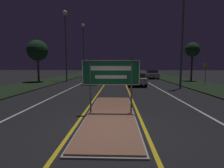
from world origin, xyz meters
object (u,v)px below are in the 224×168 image
(streetlight_right_near, at_px, (183,9))
(car_receding_0, at_px, (136,79))
(car_receding_1, at_px, (151,74))
(streetlight_left_far, at_px, (83,40))
(highway_sign, at_px, (111,74))
(streetlight_left_near, at_px, (65,32))
(warning_sign, at_px, (205,71))
(car_approaching_0, at_px, (92,77))

(streetlight_right_near, xyz_separation_m, car_receding_0, (-3.88, 2.64, -6.56))
(car_receding_1, bearing_deg, car_receding_0, -109.11)
(streetlight_left_far, distance_m, streetlight_right_near, 21.04)
(streetlight_left_far, relative_size, car_receding_0, 2.07)
(highway_sign, relative_size, streetlight_right_near, 0.23)
(streetlight_right_near, relative_size, car_receding_1, 2.38)
(car_receding_0, bearing_deg, highway_sign, -101.33)
(streetlight_left_near, distance_m, warning_sign, 17.94)
(streetlight_right_near, height_order, car_receding_1, streetlight_right_near)
(highway_sign, relative_size, streetlight_left_near, 0.26)
(car_receding_0, bearing_deg, streetlight_right_near, -34.22)
(streetlight_right_near, height_order, car_receding_0, streetlight_right_near)
(car_receding_1, bearing_deg, warning_sign, -67.03)
(streetlight_right_near, bearing_deg, streetlight_left_near, 151.81)
(car_receding_0, relative_size, warning_sign, 2.02)
(car_approaching_0, bearing_deg, streetlight_left_far, 105.59)
(highway_sign, distance_m, car_receding_1, 23.15)
(car_approaching_0, distance_m, warning_sign, 13.03)
(streetlight_left_far, xyz_separation_m, car_approaching_0, (3.47, -12.43, -6.17))
(streetlight_right_near, distance_m, warning_sign, 7.77)
(car_receding_0, xyz_separation_m, car_receding_1, (3.67, 10.58, 0.01))
(streetlight_left_near, relative_size, car_receding_0, 1.95)
(streetlight_left_near, relative_size, warning_sign, 3.92)
(streetlight_left_far, xyz_separation_m, car_receding_0, (8.60, -14.30, -6.21))
(car_approaching_0, relative_size, warning_sign, 1.73)
(streetlight_left_far, height_order, car_receding_1, streetlight_left_far)
(streetlight_left_near, xyz_separation_m, streetlight_right_near, (12.90, -6.91, 0.69))
(highway_sign, distance_m, streetlight_right_near, 12.33)
(highway_sign, distance_m, car_receding_0, 12.02)
(car_receding_1, xyz_separation_m, car_approaching_0, (-8.80, -8.72, 0.03))
(streetlight_left_far, relative_size, streetlight_right_near, 0.91)
(streetlight_left_far, bearing_deg, highway_sign, -76.50)
(streetlight_left_near, distance_m, streetlight_right_near, 14.65)
(streetlight_left_near, relative_size, streetlight_left_far, 0.94)
(highway_sign, xyz_separation_m, streetlight_right_near, (6.23, 9.11, 5.50))
(warning_sign, bearing_deg, streetlight_left_near, 168.23)
(streetlight_left_near, distance_m, car_approaching_0, 7.41)
(car_receding_1, distance_m, car_approaching_0, 12.39)
(streetlight_right_near, distance_m, car_approaching_0, 12.00)
(streetlight_left_far, relative_size, car_receding_1, 2.17)
(streetlight_right_near, bearing_deg, streetlight_left_far, 126.39)
(highway_sign, bearing_deg, warning_sign, 50.85)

